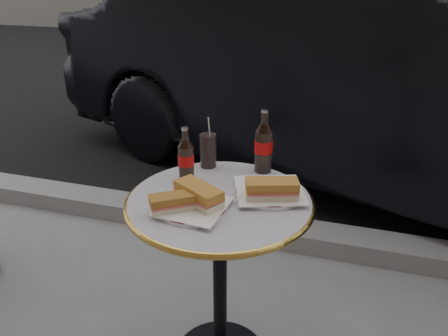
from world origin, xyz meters
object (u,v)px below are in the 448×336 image
(plate_right, at_px, (269,192))
(bistro_table, at_px, (220,287))
(cola_bottle_left, at_px, (186,155))
(cola_glass, at_px, (208,151))
(plate_left, at_px, (193,209))
(parked_car, at_px, (361,74))
(cola_bottle_right, at_px, (264,141))

(plate_right, bearing_deg, bistro_table, -152.81)
(cola_bottle_left, height_order, cola_glass, cola_bottle_left)
(bistro_table, xyz_separation_m, plate_left, (-0.06, -0.10, 0.37))
(bistro_table, xyz_separation_m, parked_car, (0.41, 1.95, 0.39))
(plate_right, bearing_deg, cola_bottle_left, 178.22)
(cola_bottle_left, bearing_deg, plate_right, -1.78)
(bistro_table, height_order, plate_right, plate_right)
(plate_left, height_order, cola_bottle_left, cola_bottle_left)
(parked_car, bearing_deg, bistro_table, -172.34)
(plate_left, height_order, plate_right, plate_right)
(plate_right, distance_m, parked_car, 1.89)
(plate_right, height_order, cola_glass, cola_glass)
(bistro_table, height_order, plate_left, plate_left)
(plate_left, xyz_separation_m, cola_glass, (-0.06, 0.33, 0.06))
(plate_left, height_order, cola_glass, cola_glass)
(plate_right, xyz_separation_m, cola_bottle_left, (-0.30, 0.01, 0.09))
(cola_bottle_right, xyz_separation_m, cola_glass, (-0.21, -0.02, -0.06))
(plate_left, distance_m, cola_bottle_right, 0.39)
(plate_right, height_order, cola_bottle_right, cola_bottle_right)
(plate_left, bearing_deg, plate_right, 40.36)
(plate_right, distance_m, cola_glass, 0.31)
(plate_left, distance_m, cola_glass, 0.34)
(plate_left, height_order, parked_car, parked_car)
(cola_glass, bearing_deg, bistro_table, -63.03)
(cola_bottle_left, height_order, cola_bottle_right, cola_bottle_right)
(cola_bottle_right, height_order, cola_glass, cola_bottle_right)
(cola_bottle_left, bearing_deg, cola_bottle_right, 34.43)
(plate_right, bearing_deg, parked_car, 82.16)
(plate_left, xyz_separation_m, cola_bottle_left, (-0.09, 0.18, 0.10))
(cola_glass, distance_m, parked_car, 1.79)
(bistro_table, relative_size, plate_left, 3.44)
(plate_left, relative_size, cola_glass, 1.65)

